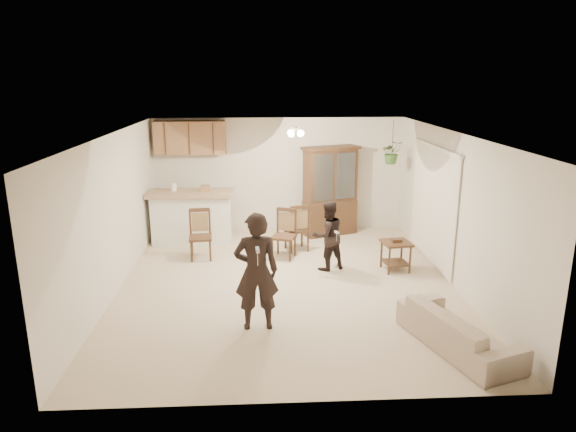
{
  "coord_description": "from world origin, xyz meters",
  "views": [
    {
      "loc": [
        -0.4,
        -7.99,
        3.37
      ],
      "look_at": [
        0.05,
        0.4,
        1.07
      ],
      "focal_mm": 32.0,
      "sensor_mm": 36.0,
      "label": 1
    }
  ],
  "objects_px": {
    "china_hutch": "(330,192)",
    "side_table": "(396,255)",
    "sofa": "(459,322)",
    "child": "(328,233)",
    "chair_hutch_left": "(284,244)",
    "adult": "(256,266)",
    "chair_hutch_right": "(297,237)",
    "chair_bar": "(201,245)"
  },
  "relations": [
    {
      "from": "sofa",
      "to": "china_hutch",
      "type": "bearing_deg",
      "value": -7.69
    },
    {
      "from": "sofa",
      "to": "side_table",
      "type": "distance_m",
      "value": 2.74
    },
    {
      "from": "sofa",
      "to": "chair_bar",
      "type": "distance_m",
      "value": 5.07
    },
    {
      "from": "adult",
      "to": "chair_bar",
      "type": "xyz_separation_m",
      "value": [
        -1.08,
        2.84,
        -0.63
      ]
    },
    {
      "from": "chair_hutch_left",
      "to": "china_hutch",
      "type": "bearing_deg",
      "value": 74.47
    },
    {
      "from": "chair_hutch_right",
      "to": "child",
      "type": "bearing_deg",
      "value": 97.89
    },
    {
      "from": "chair_bar",
      "to": "chair_hutch_right",
      "type": "bearing_deg",
      "value": 6.75
    },
    {
      "from": "adult",
      "to": "chair_hutch_left",
      "type": "relative_size",
      "value": 1.91
    },
    {
      "from": "china_hutch",
      "to": "chair_hutch_left",
      "type": "xyz_separation_m",
      "value": [
        -1.07,
        -1.5,
        -0.69
      ]
    },
    {
      "from": "china_hutch",
      "to": "chair_bar",
      "type": "height_order",
      "value": "china_hutch"
    },
    {
      "from": "chair_hutch_right",
      "to": "side_table",
      "type": "bearing_deg",
      "value": 128.71
    },
    {
      "from": "chair_bar",
      "to": "chair_hutch_left",
      "type": "relative_size",
      "value": 1.01
    },
    {
      "from": "adult",
      "to": "china_hutch",
      "type": "height_order",
      "value": "china_hutch"
    },
    {
      "from": "side_table",
      "to": "chair_hutch_right",
      "type": "height_order",
      "value": "chair_hutch_right"
    },
    {
      "from": "china_hutch",
      "to": "side_table",
      "type": "relative_size",
      "value": 3.27
    },
    {
      "from": "adult",
      "to": "side_table",
      "type": "bearing_deg",
      "value": -143.85
    },
    {
      "from": "chair_hutch_right",
      "to": "chair_hutch_left",
      "type": "bearing_deg",
      "value": 41.85
    },
    {
      "from": "chair_hutch_left",
      "to": "chair_hutch_right",
      "type": "relative_size",
      "value": 0.98
    },
    {
      "from": "side_table",
      "to": "china_hutch",
      "type": "bearing_deg",
      "value": 111.49
    },
    {
      "from": "chair_hutch_left",
      "to": "side_table",
      "type": "bearing_deg",
      "value": -1.15
    },
    {
      "from": "chair_hutch_right",
      "to": "chair_bar",
      "type": "bearing_deg",
      "value": -3.34
    },
    {
      "from": "chair_hutch_left",
      "to": "sofa",
      "type": "bearing_deg",
      "value": -39.49
    },
    {
      "from": "sofa",
      "to": "china_hutch",
      "type": "relative_size",
      "value": 0.97
    },
    {
      "from": "sofa",
      "to": "side_table",
      "type": "xyz_separation_m",
      "value": [
        -0.1,
        2.74,
        -0.09
      ]
    },
    {
      "from": "adult",
      "to": "china_hutch",
      "type": "distance_m",
      "value": 4.59
    },
    {
      "from": "child",
      "to": "chair_hutch_left",
      "type": "bearing_deg",
      "value": -64.75
    },
    {
      "from": "adult",
      "to": "chair_hutch_left",
      "type": "distance_m",
      "value": 2.92
    },
    {
      "from": "adult",
      "to": "china_hutch",
      "type": "xyz_separation_m",
      "value": [
        1.57,
        4.31,
        0.05
      ]
    },
    {
      "from": "side_table",
      "to": "sofa",
      "type": "bearing_deg",
      "value": -88.0
    },
    {
      "from": "child",
      "to": "chair_hutch_left",
      "type": "distance_m",
      "value": 1.07
    },
    {
      "from": "sofa",
      "to": "adult",
      "type": "xyz_separation_m",
      "value": [
        -2.56,
        0.69,
        0.53
      ]
    },
    {
      "from": "china_hutch",
      "to": "chair_hutch_left",
      "type": "bearing_deg",
      "value": -146.06
    },
    {
      "from": "child",
      "to": "chair_hutch_left",
      "type": "height_order",
      "value": "child"
    },
    {
      "from": "sofa",
      "to": "chair_hutch_right",
      "type": "distance_m",
      "value": 4.32
    },
    {
      "from": "china_hutch",
      "to": "side_table",
      "type": "bearing_deg",
      "value": -88.99
    },
    {
      "from": "adult",
      "to": "chair_bar",
      "type": "bearing_deg",
      "value": -72.79
    },
    {
      "from": "china_hutch",
      "to": "chair_hutch_right",
      "type": "bearing_deg",
      "value": -147.33
    },
    {
      "from": "sofa",
      "to": "side_table",
      "type": "height_order",
      "value": "sofa"
    },
    {
      "from": "adult",
      "to": "chair_hutch_right",
      "type": "relative_size",
      "value": 1.87
    },
    {
      "from": "chair_hutch_right",
      "to": "adult",
      "type": "bearing_deg",
      "value": 60.75
    },
    {
      "from": "child",
      "to": "chair_bar",
      "type": "height_order",
      "value": "child"
    },
    {
      "from": "adult",
      "to": "chair_hutch_left",
      "type": "xyz_separation_m",
      "value": [
        0.5,
        2.81,
        -0.63
      ]
    }
  ]
}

